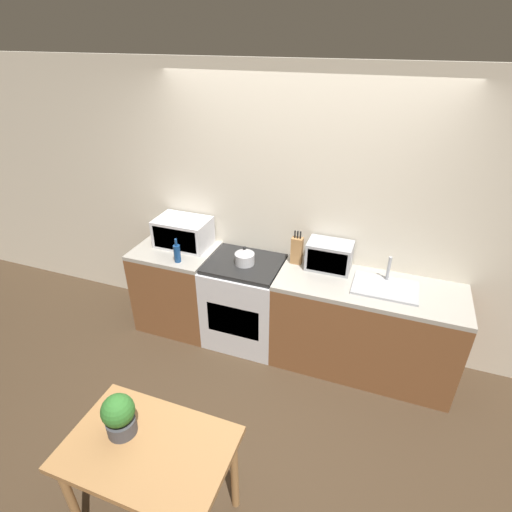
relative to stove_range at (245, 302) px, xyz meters
name	(u,v)px	position (x,y,z in m)	size (l,w,h in m)	color
ground_plane	(252,413)	(0.41, -0.87, -0.45)	(16.00, 16.00, 0.00)	#3D2D1E
wall_back	(298,215)	(0.41, 0.34, 0.85)	(10.00, 0.06, 2.60)	beige
counter_left_run	(179,287)	(-0.74, 0.00, 0.00)	(0.78, 0.62, 0.90)	brown
counter_right_run	(363,327)	(1.15, 0.00, 0.00)	(1.59, 0.62, 0.90)	brown
stove_range	(245,302)	(0.00, 0.00, 0.00)	(0.71, 0.62, 0.90)	silver
kettle	(245,256)	(0.01, -0.02, 0.53)	(0.18, 0.18, 0.18)	#B7B7BC
microwave	(183,232)	(-0.69, 0.11, 0.59)	(0.52, 0.35, 0.28)	silver
bottle	(177,253)	(-0.59, -0.20, 0.54)	(0.06, 0.06, 0.24)	navy
knife_block	(297,250)	(0.46, 0.16, 0.58)	(0.10, 0.07, 0.33)	#9E7042
toaster_oven	(329,256)	(0.76, 0.16, 0.58)	(0.39, 0.25, 0.26)	#999BA0
sink_basin	(385,287)	(1.27, 0.01, 0.47)	(0.53, 0.35, 0.24)	#999BA0
dining_table	(150,458)	(0.14, -1.85, 0.19)	(0.95, 0.62, 0.75)	#9E7042
potted_plant	(119,415)	(-0.05, -1.81, 0.44)	(0.19, 0.19, 0.27)	#424247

